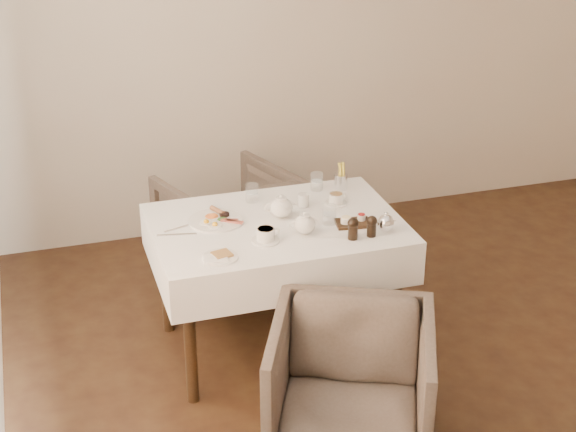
% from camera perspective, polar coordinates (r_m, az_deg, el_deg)
% --- Properties ---
extents(table, '(1.28, 0.88, 0.75)m').
position_cam_1_polar(table, '(4.59, -0.75, -1.74)').
color(table, black).
rests_on(table, ground).
extents(armchair_near, '(0.95, 0.96, 0.67)m').
position_cam_1_polar(armchair_near, '(4.04, 4.08, -11.00)').
color(armchair_near, '#493D35').
rests_on(armchair_near, ground).
extents(armchair_far, '(0.95, 0.97, 0.69)m').
position_cam_1_polar(armchair_far, '(5.43, -3.60, -0.76)').
color(armchair_far, '#493D35').
rests_on(armchair_far, ground).
extents(breakfast_plate, '(0.28, 0.28, 0.04)m').
position_cam_1_polar(breakfast_plate, '(4.56, -4.69, -0.24)').
color(breakfast_plate, white).
rests_on(breakfast_plate, table).
extents(side_plate, '(0.17, 0.17, 0.02)m').
position_cam_1_polar(side_plate, '(4.19, -4.46, -2.67)').
color(side_plate, white).
rests_on(side_plate, table).
extents(teapot_centre, '(0.17, 0.14, 0.13)m').
position_cam_1_polar(teapot_centre, '(4.56, -0.44, 0.66)').
color(teapot_centre, white).
rests_on(teapot_centre, table).
extents(teapot_front, '(0.15, 0.12, 0.12)m').
position_cam_1_polar(teapot_front, '(4.39, 1.08, -0.45)').
color(teapot_front, white).
rests_on(teapot_front, table).
extents(creamer, '(0.08, 0.08, 0.07)m').
position_cam_1_polar(creamer, '(4.70, 0.99, 1.04)').
color(creamer, white).
rests_on(creamer, table).
extents(teacup_near, '(0.14, 0.14, 0.07)m').
position_cam_1_polar(teacup_near, '(4.33, -1.46, -1.26)').
color(teacup_near, white).
rests_on(teacup_near, table).
extents(teacup_far, '(0.12, 0.12, 0.06)m').
position_cam_1_polar(teacup_far, '(4.74, 3.12, 1.10)').
color(teacup_far, white).
rests_on(teacup_far, table).
extents(glass_left, '(0.09, 0.09, 0.10)m').
position_cam_1_polar(glass_left, '(4.76, -2.34, 1.51)').
color(glass_left, silver).
rests_on(glass_left, table).
extents(glass_mid, '(0.09, 0.09, 0.10)m').
position_cam_1_polar(glass_mid, '(4.51, 2.69, 0.10)').
color(glass_mid, silver).
rests_on(glass_mid, table).
extents(glass_right, '(0.08, 0.08, 0.10)m').
position_cam_1_polar(glass_right, '(4.90, 1.87, 2.25)').
color(glass_right, silver).
rests_on(glass_right, table).
extents(condiment_board, '(0.19, 0.14, 0.05)m').
position_cam_1_polar(condiment_board, '(4.52, 4.21, -0.38)').
color(condiment_board, black).
rests_on(condiment_board, table).
extents(pepper_mill_left, '(0.07, 0.07, 0.12)m').
position_cam_1_polar(pepper_mill_left, '(4.35, 4.22, -0.80)').
color(pepper_mill_left, black).
rests_on(pepper_mill_left, table).
extents(pepper_mill_right, '(0.07, 0.07, 0.11)m').
position_cam_1_polar(pepper_mill_right, '(4.39, 5.43, -0.65)').
color(pepper_mill_right, black).
rests_on(pepper_mill_right, table).
extents(silver_pot, '(0.13, 0.12, 0.11)m').
position_cam_1_polar(silver_pot, '(4.44, 6.34, -0.37)').
color(silver_pot, white).
rests_on(silver_pot, table).
extents(fries_cup, '(0.07, 0.07, 0.16)m').
position_cam_1_polar(fries_cup, '(4.91, 3.43, 2.50)').
color(fries_cup, silver).
rests_on(fries_cup, table).
extents(cutlery_fork, '(0.18, 0.07, 0.00)m').
position_cam_1_polar(cutlery_fork, '(4.51, -6.96, -0.74)').
color(cutlery_fork, silver).
rests_on(cutlery_fork, table).
extents(cutlery_knife, '(0.20, 0.06, 0.00)m').
position_cam_1_polar(cutlery_knife, '(4.44, -7.20, -1.20)').
color(cutlery_knife, silver).
rests_on(cutlery_knife, table).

